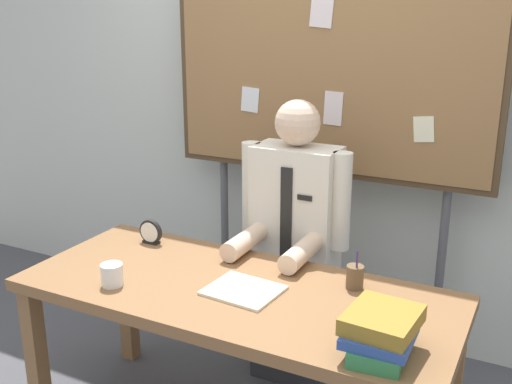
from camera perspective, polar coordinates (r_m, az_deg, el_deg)
name	(u,v)px	position (r m, az deg, el deg)	size (l,w,h in m)	color
back_wall	(340,95)	(3.29, 7.97, 9.08)	(6.40, 0.08, 2.70)	silver
desk	(236,307)	(2.48, -1.92, -10.78)	(1.76, 0.74, 0.73)	brown
person	(294,254)	(2.95, 3.62, -5.83)	(0.55, 0.56, 1.40)	#2D2D33
bulletin_board	(328,70)	(3.08, 6.78, 11.39)	(1.71, 0.09, 2.08)	#4C3823
book_stack	(381,332)	(2.03, 11.73, -12.83)	(0.23, 0.30, 0.14)	#337F47
open_notebook	(243,290)	(2.40, -1.20, -9.27)	(0.28, 0.24, 0.01)	#F4EFCC
desk_clock	(151,233)	(2.89, -9.92, -3.81)	(0.12, 0.04, 0.12)	black
coffee_mug	(112,275)	(2.51, -13.45, -7.61)	(0.09, 0.09, 0.09)	white
pen_holder	(355,277)	(2.44, 9.33, -7.91)	(0.07, 0.07, 0.16)	brown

